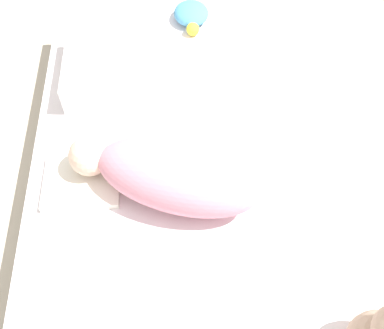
# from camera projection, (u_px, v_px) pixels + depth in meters

# --- Properties ---
(ground_plane) EXTENTS (12.00, 12.00, 0.00)m
(ground_plane) POSITION_uv_depth(u_px,v_px,m) (204.00, 187.00, 1.49)
(ground_plane) COLOR #B2A893
(bed_mattress) EXTENTS (1.49, 1.04, 0.17)m
(bed_mattress) POSITION_uv_depth(u_px,v_px,m) (205.00, 172.00, 1.42)
(bed_mattress) COLOR white
(bed_mattress) RESTS_ON ground_plane
(burp_cloth) EXTENTS (0.18, 0.22, 0.02)m
(burp_cloth) POSITION_uv_depth(u_px,v_px,m) (82.00, 182.00, 1.29)
(burp_cloth) COLOR white
(burp_cloth) RESTS_ON bed_mattress
(swaddled_baby) EXTENTS (0.36, 0.55, 0.17)m
(swaddled_baby) POSITION_uv_depth(u_px,v_px,m) (169.00, 175.00, 1.21)
(swaddled_baby) COLOR pink
(swaddled_baby) RESTS_ON bed_mattress
(pillow) EXTENTS (0.33, 0.34, 0.10)m
(pillow) POSITION_uv_depth(u_px,v_px,m) (118.00, 66.00, 1.51)
(pillow) COLOR white
(pillow) RESTS_ON bed_mattress
(turtle_plush) EXTENTS (0.18, 0.13, 0.06)m
(turtle_plush) POSITION_uv_depth(u_px,v_px,m) (191.00, 15.00, 1.70)
(turtle_plush) COLOR #4C99C6
(turtle_plush) RESTS_ON bed_mattress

